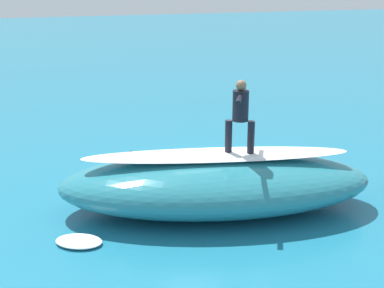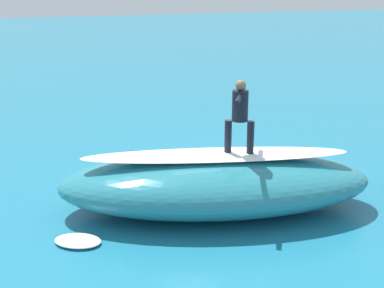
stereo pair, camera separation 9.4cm
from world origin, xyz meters
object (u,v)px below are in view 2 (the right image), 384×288
object	(u,v)px
surfboard_riding	(239,155)
surfer_riding	(240,111)
surfboard_paddling	(155,165)
surfer_paddling	(152,159)

from	to	relation	value
surfboard_riding	surfer_riding	bearing A→B (deg)	130.86
surfboard_paddling	surfer_paddling	distance (m)	0.20
surfer_riding	surfer_paddling	size ratio (longest dim) A/B	0.99
surfer_riding	surfboard_paddling	distance (m)	3.88
surfboard_paddling	surfer_paddling	bearing A→B (deg)	-180.00
surfboard_riding	surfboard_paddling	bearing A→B (deg)	-43.49
surfboard_riding	surfer_riding	xyz separation A→B (m)	(-0.00, 0.00, 0.92)
surfboard_riding	surfer_riding	world-z (taller)	surfer_riding
surfer_riding	surfboard_paddling	xyz separation A→B (m)	(0.91, -3.12, -2.10)
surfer_riding	surfboard_paddling	size ratio (longest dim) A/B	0.79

